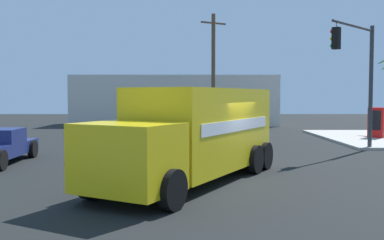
{
  "coord_description": "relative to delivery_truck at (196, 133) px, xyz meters",
  "views": [
    {
      "loc": [
        -0.97,
        -14.5,
        2.73
      ],
      "look_at": [
        -1.02,
        -1.24,
        1.99
      ],
      "focal_mm": 41.47,
      "sensor_mm": 36.0,
      "label": 1
    }
  ],
  "objects": [
    {
      "name": "ground_plane",
      "position": [
        0.89,
        0.53,
        -1.53
      ],
      "size": [
        100.0,
        100.0,
        0.0
      ],
      "primitive_type": "plane",
      "color": "black"
    },
    {
      "name": "delivery_truck",
      "position": [
        0.0,
        0.0,
        0.0
      ],
      "size": [
        6.15,
        8.44,
        2.95
      ],
      "color": "yellow",
      "rests_on": "ground"
    },
    {
      "name": "traffic_light_primary",
      "position": [
        7.95,
        7.32,
        2.59
      ],
      "size": [
        3.08,
        3.21,
        6.05
      ],
      "color": "#38383D",
      "rests_on": "sidewalk_corner_far"
    },
    {
      "name": "vending_machine_red",
      "position": [
        11.28,
        13.2,
        -0.47
      ],
      "size": [
        1.17,
        1.14,
        1.85
      ],
      "color": "red",
      "rests_on": "sidewalk_corner_far"
    },
    {
      "name": "utility_pole",
      "position": [
        1.56,
        20.31,
        3.09
      ],
      "size": [
        1.96,
        1.2,
        8.96
      ],
      "color": "brown",
      "rests_on": "ground"
    },
    {
      "name": "building_backdrop",
      "position": [
        -1.65,
        27.5,
        0.72
      ],
      "size": [
        18.47,
        6.0,
        4.52
      ],
      "primitive_type": "cube",
      "color": "beige",
      "rests_on": "ground"
    }
  ]
}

